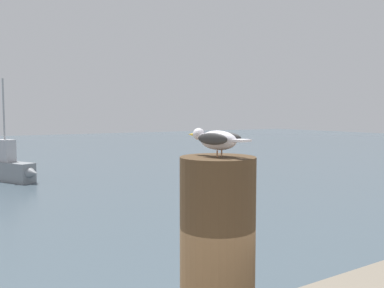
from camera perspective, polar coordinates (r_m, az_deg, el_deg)
name	(u,v)px	position (r m, az deg, el deg)	size (l,w,h in m)	color
mooring_post	(217,262)	(2.22, 3.58, -16.16)	(0.39, 0.39, 1.11)	#4C3823
seagull	(217,139)	(2.09, 3.52, 0.67)	(0.19, 0.39, 0.14)	tan
boat_grey	(11,167)	(20.38, -24.01, -2.99)	(2.12, 3.23, 4.71)	gray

